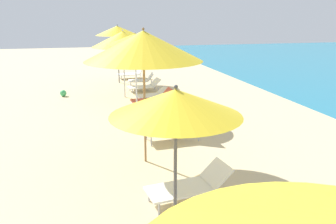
% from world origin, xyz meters
% --- Properties ---
extents(umbrella_third, '(1.84, 1.84, 2.34)m').
position_xyz_m(umbrella_third, '(-1.05, 6.81, 2.09)').
color(umbrella_third, '#4C4C51').
rests_on(umbrella_third, ground).
extents(lounger_third_shoreside, '(1.58, 0.81, 0.63)m').
position_xyz_m(lounger_third_shoreside, '(-0.53, 7.72, 0.32)').
color(lounger_third_shoreside, white).
rests_on(lounger_third_shoreside, ground).
extents(umbrella_fourth, '(2.52, 2.52, 2.99)m').
position_xyz_m(umbrella_fourth, '(-0.99, 9.64, 2.62)').
color(umbrella_fourth, olive).
rests_on(umbrella_fourth, ground).
extents(lounger_fourth_shoreside, '(1.51, 0.71, 0.70)m').
position_xyz_m(lounger_fourth_shoreside, '(-0.01, 10.83, 0.33)').
color(lounger_fourth_shoreside, white).
rests_on(lounger_fourth_shoreside, ground).
extents(umbrella_fifth, '(1.84, 1.84, 2.75)m').
position_xyz_m(umbrella_fifth, '(-0.62, 13.29, 2.51)').
color(umbrella_fifth, silver).
rests_on(umbrella_fifth, ground).
extents(lounger_fifth_shoreside, '(1.52, 0.75, 0.69)m').
position_xyz_m(lounger_fifth_shoreside, '(0.12, 14.20, 0.35)').
color(lounger_fifth_shoreside, '#D8593F').
rests_on(lounger_fifth_shoreside, ground).
extents(lounger_fifth_inland, '(1.68, 1.03, 0.58)m').
position_xyz_m(lounger_fifth_inland, '(0.08, 12.39, 0.31)').
color(lounger_fifth_inland, white).
rests_on(lounger_fifth_inland, ground).
extents(umbrella_sixth, '(2.49, 2.49, 2.71)m').
position_xyz_m(umbrella_sixth, '(-0.67, 16.18, 2.34)').
color(umbrella_sixth, silver).
rests_on(umbrella_sixth, ground).
extents(lounger_sixth_shoreside, '(1.45, 0.74, 0.54)m').
position_xyz_m(lounger_sixth_shoreside, '(0.34, 17.13, 0.25)').
color(lounger_sixth_shoreside, white).
rests_on(lounger_sixth_shoreside, ground).
extents(lounger_sixth_inland, '(1.38, 0.95, 0.51)m').
position_xyz_m(lounger_sixth_inland, '(0.33, 15.14, 0.28)').
color(lounger_sixth_inland, white).
rests_on(lounger_sixth_inland, ground).
extents(umbrella_farthest, '(2.08, 2.08, 2.82)m').
position_xyz_m(umbrella_farthest, '(-0.57, 19.38, 2.54)').
color(umbrella_farthest, '#4C4C51').
rests_on(umbrella_farthest, ground).
extents(lounger_farthest_shoreside, '(1.40, 0.82, 0.63)m').
position_xyz_m(lounger_farthest_shoreside, '(0.21, 20.49, 0.29)').
color(lounger_farthest_shoreside, white).
rests_on(lounger_farthest_shoreside, ground).
extents(lounger_farthest_inland, '(1.23, 0.77, 0.64)m').
position_xyz_m(lounger_farthest_inland, '(0.36, 18.13, 0.34)').
color(lounger_farthest_inland, white).
rests_on(lounger_farthest_inland, ground).
extents(beach_ball, '(0.26, 0.26, 0.26)m').
position_xyz_m(beach_ball, '(-3.14, 16.95, 0.13)').
color(beach_ball, '#3FB266').
rests_on(beach_ball, ground).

